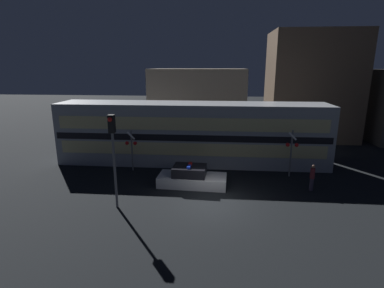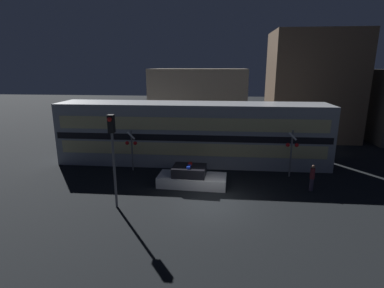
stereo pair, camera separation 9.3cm
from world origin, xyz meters
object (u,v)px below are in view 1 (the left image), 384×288
(pedestrian, at_px, (312,177))
(crossing_signal_near, at_px, (292,149))
(train, at_px, (192,133))
(traffic_light_corner, at_px, (113,144))
(police_car, at_px, (192,178))

(pedestrian, height_order, crossing_signal_near, crossing_signal_near)
(train, distance_m, crossing_signal_near, 7.32)
(train, bearing_deg, traffic_light_corner, -112.07)
(train, height_order, traffic_light_corner, traffic_light_corner)
(train, xyz_separation_m, pedestrian, (7.62, -4.81, -1.47))
(police_car, relative_size, pedestrian, 2.67)
(police_car, height_order, traffic_light_corner, traffic_light_corner)
(pedestrian, distance_m, crossing_signal_near, 2.65)
(traffic_light_corner, bearing_deg, pedestrian, 16.40)
(train, distance_m, police_car, 5.02)
(pedestrian, bearing_deg, police_car, 178.88)
(pedestrian, xyz_separation_m, crossing_signal_near, (-0.77, 2.28, 1.11))
(police_car, xyz_separation_m, crossing_signal_near, (6.45, 2.13, 1.43))
(police_car, bearing_deg, traffic_light_corner, -134.62)
(train, bearing_deg, pedestrian, -32.25)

